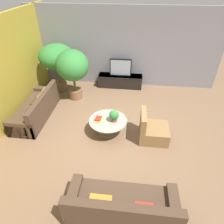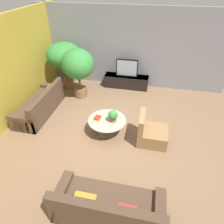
{
  "view_description": "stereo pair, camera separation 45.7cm",
  "coord_description": "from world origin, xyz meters",
  "px_view_note": "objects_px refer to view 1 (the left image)",
  "views": [
    {
      "loc": [
        0.46,
        -4.41,
        3.97
      ],
      "look_at": [
        -0.08,
        0.32,
        0.55
      ],
      "focal_mm": 32.0,
      "sensor_mm": 36.0,
      "label": 1
    },
    {
      "loc": [
        0.91,
        -4.34,
        3.97
      ],
      "look_at": [
        -0.08,
        0.32,
        0.55
      ],
      "focal_mm": 32.0,
      "sensor_mm": 36.0,
      "label": 2
    }
  ],
  "objects_px": {
    "television": "(121,68)",
    "coffee_table": "(108,124)",
    "potted_palm_tall": "(57,58)",
    "media_console": "(120,81)",
    "potted_plant_tabletop": "(114,116)",
    "couch_by_wall": "(37,109)",
    "couch_near_entry": "(122,207)",
    "armchair_wicker": "(152,131)",
    "potted_palm_corner": "(73,67)"
  },
  "relations": [
    {
      "from": "couch_by_wall",
      "to": "armchair_wicker",
      "type": "height_order",
      "value": "armchair_wicker"
    },
    {
      "from": "potted_palm_corner",
      "to": "couch_by_wall",
      "type": "bearing_deg",
      "value": -125.5
    },
    {
      "from": "couch_near_entry",
      "to": "potted_palm_corner",
      "type": "bearing_deg",
      "value": -64.26
    },
    {
      "from": "couch_by_wall",
      "to": "potted_palm_corner",
      "type": "distance_m",
      "value": 1.85
    },
    {
      "from": "couch_by_wall",
      "to": "television",
      "type": "bearing_deg",
      "value": 133.4
    },
    {
      "from": "couch_by_wall",
      "to": "potted_palm_tall",
      "type": "xyz_separation_m",
      "value": [
        0.2,
        1.82,
        1.04
      ]
    },
    {
      "from": "media_console",
      "to": "coffee_table",
      "type": "relative_size",
      "value": 1.62
    },
    {
      "from": "potted_plant_tabletop",
      "to": "television",
      "type": "bearing_deg",
      "value": 91.03
    },
    {
      "from": "coffee_table",
      "to": "couch_by_wall",
      "type": "xyz_separation_m",
      "value": [
        -2.39,
        0.52,
        -0.03
      ]
    },
    {
      "from": "couch_by_wall",
      "to": "potted_plant_tabletop",
      "type": "height_order",
      "value": "couch_by_wall"
    },
    {
      "from": "armchair_wicker",
      "to": "potted_palm_tall",
      "type": "distance_m",
      "value": 4.36
    },
    {
      "from": "media_console",
      "to": "couch_by_wall",
      "type": "distance_m",
      "value": 3.46
    },
    {
      "from": "television",
      "to": "couch_by_wall",
      "type": "xyz_separation_m",
      "value": [
        -2.51,
        -2.38,
        -0.54
      ]
    },
    {
      "from": "television",
      "to": "coffee_table",
      "type": "xyz_separation_m",
      "value": [
        -0.12,
        -2.9,
        -0.51
      ]
    },
    {
      "from": "coffee_table",
      "to": "potted_palm_tall",
      "type": "distance_m",
      "value": 3.37
    },
    {
      "from": "couch_near_entry",
      "to": "potted_palm_corner",
      "type": "relative_size",
      "value": 1.15
    },
    {
      "from": "television",
      "to": "couch_near_entry",
      "type": "xyz_separation_m",
      "value": [
        0.46,
        -5.32,
        -0.55
      ]
    },
    {
      "from": "potted_palm_tall",
      "to": "media_console",
      "type": "bearing_deg",
      "value": 13.47
    },
    {
      "from": "couch_by_wall",
      "to": "couch_near_entry",
      "type": "relative_size",
      "value": 1.03
    },
    {
      "from": "coffee_table",
      "to": "couch_by_wall",
      "type": "bearing_deg",
      "value": 167.7
    },
    {
      "from": "potted_palm_tall",
      "to": "couch_near_entry",
      "type": "bearing_deg",
      "value": -59.8
    },
    {
      "from": "media_console",
      "to": "couch_by_wall",
      "type": "bearing_deg",
      "value": -136.58
    },
    {
      "from": "couch_near_entry",
      "to": "potted_plant_tabletop",
      "type": "height_order",
      "value": "couch_near_entry"
    },
    {
      "from": "media_console",
      "to": "potted_palm_tall",
      "type": "distance_m",
      "value": 2.61
    },
    {
      "from": "media_console",
      "to": "coffee_table",
      "type": "xyz_separation_m",
      "value": [
        -0.12,
        -2.9,
        0.06
      ]
    },
    {
      "from": "media_console",
      "to": "potted_palm_corner",
      "type": "distance_m",
      "value": 2.15
    },
    {
      "from": "potted_palm_corner",
      "to": "coffee_table",
      "type": "bearing_deg",
      "value": -51.25
    },
    {
      "from": "media_console",
      "to": "couch_near_entry",
      "type": "height_order",
      "value": "couch_near_entry"
    },
    {
      "from": "media_console",
      "to": "armchair_wicker",
      "type": "xyz_separation_m",
      "value": [
        1.14,
        -3.0,
        0.01
      ]
    },
    {
      "from": "armchair_wicker",
      "to": "potted_palm_corner",
      "type": "distance_m",
      "value": 3.47
    },
    {
      "from": "media_console",
      "to": "couch_near_entry",
      "type": "distance_m",
      "value": 5.35
    },
    {
      "from": "television",
      "to": "coffee_table",
      "type": "relative_size",
      "value": 0.77
    },
    {
      "from": "armchair_wicker",
      "to": "couch_near_entry",
      "type": "bearing_deg",
      "value": 163.76
    },
    {
      "from": "potted_palm_tall",
      "to": "potted_plant_tabletop",
      "type": "height_order",
      "value": "potted_palm_tall"
    },
    {
      "from": "television",
      "to": "potted_plant_tabletop",
      "type": "relative_size",
      "value": 2.45
    },
    {
      "from": "coffee_table",
      "to": "couch_by_wall",
      "type": "relative_size",
      "value": 0.51
    },
    {
      "from": "couch_by_wall",
      "to": "potted_palm_corner",
      "type": "relative_size",
      "value": 1.18
    },
    {
      "from": "potted_palm_corner",
      "to": "television",
      "type": "bearing_deg",
      "value": 34.14
    },
    {
      "from": "couch_near_entry",
      "to": "potted_palm_corner",
      "type": "distance_m",
      "value": 4.81
    },
    {
      "from": "media_console",
      "to": "potted_plant_tabletop",
      "type": "xyz_separation_m",
      "value": [
        0.05,
        -2.91,
        0.38
      ]
    },
    {
      "from": "media_console",
      "to": "couch_by_wall",
      "type": "height_order",
      "value": "couch_by_wall"
    },
    {
      "from": "couch_by_wall",
      "to": "potted_palm_corner",
      "type": "height_order",
      "value": "potted_palm_corner"
    },
    {
      "from": "couch_by_wall",
      "to": "potted_palm_tall",
      "type": "height_order",
      "value": "potted_palm_tall"
    },
    {
      "from": "potted_palm_corner",
      "to": "couch_near_entry",
      "type": "bearing_deg",
      "value": -64.26
    },
    {
      "from": "potted_palm_tall",
      "to": "potted_palm_corner",
      "type": "bearing_deg",
      "value": -35.63
    },
    {
      "from": "television",
      "to": "potted_palm_corner",
      "type": "distance_m",
      "value": 1.95
    },
    {
      "from": "television",
      "to": "potted_palm_corner",
      "type": "xyz_separation_m",
      "value": [
        -1.58,
        -1.07,
        0.39
      ]
    },
    {
      "from": "potted_plant_tabletop",
      "to": "couch_by_wall",
      "type": "bearing_deg",
      "value": 168.31
    },
    {
      "from": "coffee_table",
      "to": "potted_plant_tabletop",
      "type": "xyz_separation_m",
      "value": [
        0.17,
        -0.01,
        0.32
      ]
    },
    {
      "from": "couch_near_entry",
      "to": "potted_plant_tabletop",
      "type": "xyz_separation_m",
      "value": [
        -0.41,
        2.42,
        0.36
      ]
    }
  ]
}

